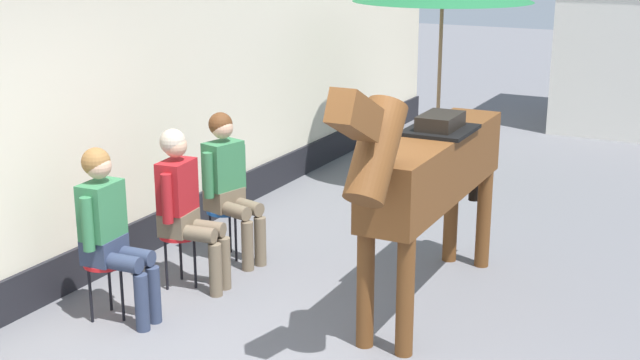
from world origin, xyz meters
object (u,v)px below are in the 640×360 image
seated_visitor_middle (184,201)px  seated_visitor_far (229,180)px  seated_visitor_near (110,226)px  saddled_horse_center (429,170)px

seated_visitor_middle → seated_visitor_far: bearing=92.5°
seated_visitor_far → seated_visitor_near: bearing=-93.5°
seated_visitor_far → seated_visitor_middle: bearing=-87.5°
seated_visitor_near → saddled_horse_center: bearing=32.8°
seated_visitor_near → seated_visitor_middle: bearing=81.1°
seated_visitor_middle → saddled_horse_center: saddled_horse_center is taller
seated_visitor_near → seated_visitor_middle: size_ratio=1.00×
seated_visitor_middle → saddled_horse_center: 2.07m
saddled_horse_center → seated_visitor_far: bearing=175.1°
seated_visitor_near → seated_visitor_middle: (0.12, 0.80, 0.00)m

